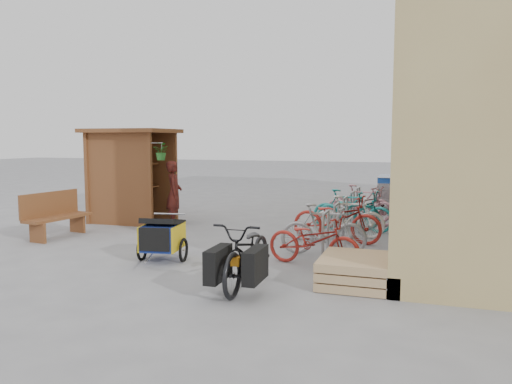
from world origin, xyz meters
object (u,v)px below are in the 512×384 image
(kiosk, at_px, (129,162))
(bike_2, at_px, (337,219))
(shopping_carts, at_px, (390,190))
(bike_3, at_px, (349,217))
(child_trailer, at_px, (162,235))
(bike_7, at_px, (361,203))
(bike_1, at_px, (324,229))
(bike_6, at_px, (360,206))
(bike_4, at_px, (354,211))
(bike_0, at_px, (314,240))
(bike_5, at_px, (346,209))
(bench, at_px, (55,214))
(cargo_bike, at_px, (248,254))
(person_kiosk, at_px, (174,193))
(pallet_stack, at_px, (355,270))

(kiosk, relative_size, bike_2, 1.33)
(kiosk, distance_m, bike_2, 5.70)
(shopping_carts, height_order, bike_3, shopping_carts)
(child_trailer, relative_size, bike_7, 0.88)
(bike_1, relative_size, bike_6, 0.88)
(kiosk, bearing_deg, shopping_carts, 34.48)
(child_trailer, relative_size, bike_4, 0.78)
(child_trailer, bearing_deg, bike_3, 38.24)
(bike_0, distance_m, bike_5, 3.66)
(kiosk, xyz_separation_m, bike_6, (5.74, 1.45, -1.08))
(kiosk, height_order, bike_2, kiosk)
(bike_1, xyz_separation_m, bike_7, (0.23, 4.06, 0.00))
(bike_7, bearing_deg, kiosk, 120.12)
(bike_5, bearing_deg, shopping_carts, -11.57)
(kiosk, bearing_deg, bike_7, 18.67)
(bike_1, distance_m, bike_3, 1.74)
(bike_3, height_order, bike_7, bike_7)
(bench, xyz_separation_m, bike_4, (6.11, 2.80, -0.03))
(bike_0, bearing_deg, kiosk, 73.23)
(cargo_bike, bearing_deg, person_kiosk, 127.65)
(person_kiosk, relative_size, bike_6, 0.89)
(pallet_stack, distance_m, bike_4, 4.41)
(cargo_bike, relative_size, bike_2, 1.01)
(shopping_carts, bearing_deg, bike_3, -96.94)
(child_trailer, height_order, bike_1, bike_1)
(kiosk, xyz_separation_m, pallet_stack, (6.28, -3.87, -1.34))
(cargo_bike, relative_size, bike_6, 1.05)
(bike_1, bearing_deg, person_kiosk, 54.44)
(person_kiosk, bearing_deg, bike_0, -147.55)
(kiosk, bearing_deg, bench, -99.91)
(pallet_stack, distance_m, cargo_bike, 1.61)
(pallet_stack, distance_m, bike_3, 3.52)
(pallet_stack, xyz_separation_m, bike_4, (-0.57, 4.36, 0.26))
(bench, height_order, child_trailer, bench)
(cargo_bike, height_order, bike_6, cargo_bike)
(bike_7, bearing_deg, bike_6, -164.29)
(shopping_carts, relative_size, person_kiosk, 1.27)
(bike_1, relative_size, bike_3, 1.03)
(person_kiosk, relative_size, bike_2, 0.86)
(bike_2, xyz_separation_m, bike_6, (0.21, 2.37, -0.02))
(cargo_bike, bearing_deg, child_trailer, 151.26)
(cargo_bike, bearing_deg, bike_2, 78.18)
(bike_4, bearing_deg, person_kiosk, 105.83)
(kiosk, distance_m, bike_6, 6.02)
(person_kiosk, bearing_deg, bike_6, -92.78)
(person_kiosk, distance_m, bike_7, 4.82)
(shopping_carts, distance_m, child_trailer, 8.50)
(bike_0, bearing_deg, shopping_carts, 5.70)
(person_kiosk, distance_m, bike_2, 4.25)
(bike_5, xyz_separation_m, bike_6, (0.25, 0.79, -0.00))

